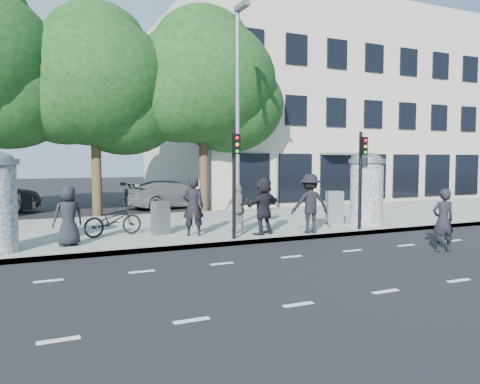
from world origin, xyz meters
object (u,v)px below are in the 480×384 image
ped_f (263,205)px  bicycle (113,220)px  ped_a (68,216)px  car_right (172,194)px  traffic_pole_near (235,171)px  ped_e (239,209)px  ad_column_right (367,188)px  ped_d (310,204)px  man_road (443,220)px  street_lamp (238,99)px  cabinet_right (334,207)px  ped_b (193,206)px  traffic_pole_far (361,170)px  cabinet_left (161,218)px

ped_f → bicycle: bearing=-42.7°
ped_a → car_right: (5.93, 10.15, -0.28)m
traffic_pole_near → ped_e: (0.61, 1.04, -1.28)m
ad_column_right → ped_d: size_ratio=1.35×
man_road → bicycle: 9.91m
ped_e → ped_d: bearing=153.9°
street_lamp → ped_d: bearing=-64.0°
ped_a → car_right: size_ratio=0.34×
ad_column_right → ped_f: size_ratio=1.40×
ped_f → cabinet_right: bearing=174.9°
ped_a → ped_b: ped_b is taller
traffic_pole_far → ped_d: size_ratio=1.73×
ped_a → ped_b: (3.78, 0.23, 0.08)m
ped_b → man_road: 7.43m
traffic_pole_far → ped_a: bearing=174.6°
ped_d → cabinet_left: ped_d is taller
traffic_pole_far → cabinet_right: bearing=88.4°
car_right → traffic_pole_far: bearing=-176.2°
car_right → cabinet_left: bearing=147.6°
ped_f → ped_d: bearing=143.0°
traffic_pole_far → ped_f: size_ratio=1.80×
street_lamp → ped_e: size_ratio=4.98×
bicycle → car_right: (4.50, 8.92, 0.08)m
traffic_pole_near → ped_a: traffic_pole_near is taller
ped_a → cabinet_left: (2.89, 0.89, -0.32)m
traffic_pole_near → bicycle: size_ratio=1.77×
ad_column_right → traffic_pole_near: (-5.80, -0.91, 0.69)m
street_lamp → ped_e: (-0.79, -1.80, -3.84)m
ped_a → man_road: size_ratio=0.97×
traffic_pole_far → ped_e: 4.50m
man_road → bicycle: size_ratio=0.93×
traffic_pole_near → ped_a: (-4.73, 0.90, -1.22)m
traffic_pole_far → ped_e: traffic_pole_far is taller
cabinet_right → traffic_pole_near: bearing=-143.9°
traffic_pole_near → cabinet_right: bearing=18.1°
traffic_pole_far → car_right: 11.72m
ped_a → man_road: ped_a is taller
ad_column_right → bicycle: ad_column_right is taller
street_lamp → car_right: 9.16m
car_right → ped_e: bearing=162.4°
ped_e → cabinet_right: size_ratio=1.30×
traffic_pole_far → car_right: size_ratio=0.67×
ped_f → man_road: 5.38m
ped_e → bicycle: (-3.91, 1.09, -0.30)m
ped_a → man_road: 10.54m
street_lamp → ped_b: bearing=-144.0°
ped_d → ped_e: size_ratio=1.22×
ped_b → cabinet_left: (-0.90, 0.66, -0.40)m
ped_b → ped_e: 1.56m
ped_a → car_right: 11.76m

